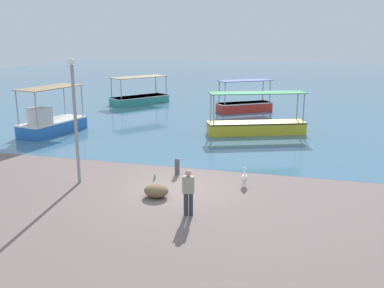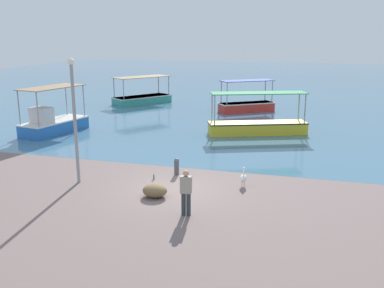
{
  "view_description": "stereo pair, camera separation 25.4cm",
  "coord_description": "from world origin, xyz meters",
  "px_view_note": "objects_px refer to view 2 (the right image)",
  "views": [
    {
      "loc": [
        5.09,
        -16.16,
        6.23
      ],
      "look_at": [
        -0.44,
        4.3,
        0.88
      ],
      "focal_mm": 40.0,
      "sensor_mm": 36.0,
      "label": 1
    },
    {
      "loc": [
        5.34,
        -16.09,
        6.23
      ],
      "look_at": [
        -0.44,
        4.3,
        0.88
      ],
      "focal_mm": 40.0,
      "sensor_mm": 36.0,
      "label": 2
    }
  ],
  "objects_px": {
    "net_pile": "(155,191)",
    "fisherman_standing": "(186,191)",
    "fishing_boat_outer": "(246,105)",
    "fishing_boat_near_left": "(257,126)",
    "pelican": "(243,178)",
    "fishing_boat_center": "(53,123)",
    "glass_bottle": "(154,177)",
    "lamp_post": "(74,114)",
    "fishing_boat_far_left": "(142,98)",
    "mooring_bollard": "(177,166)"
  },
  "relations": [
    {
      "from": "fishing_boat_outer",
      "to": "fisherman_standing",
      "type": "distance_m",
      "value": 22.25
    },
    {
      "from": "pelican",
      "to": "lamp_post",
      "type": "xyz_separation_m",
      "value": [
        -7.04,
        -1.46,
        2.66
      ]
    },
    {
      "from": "pelican",
      "to": "net_pile",
      "type": "bearing_deg",
      "value": -145.42
    },
    {
      "from": "fishing_boat_outer",
      "to": "pelican",
      "type": "bearing_deg",
      "value": -81.61
    },
    {
      "from": "lamp_post",
      "to": "fisherman_standing",
      "type": "height_order",
      "value": "lamp_post"
    },
    {
      "from": "fishing_boat_center",
      "to": "lamp_post",
      "type": "height_order",
      "value": "lamp_post"
    },
    {
      "from": "lamp_post",
      "to": "net_pile",
      "type": "bearing_deg",
      "value": -10.93
    },
    {
      "from": "fishing_boat_outer",
      "to": "net_pile",
      "type": "distance_m",
      "value": 20.82
    },
    {
      "from": "lamp_post",
      "to": "mooring_bollard",
      "type": "distance_m",
      "value": 5.12
    },
    {
      "from": "fishing_boat_outer",
      "to": "net_pile",
      "type": "bearing_deg",
      "value": -91.25
    },
    {
      "from": "mooring_bollard",
      "to": "net_pile",
      "type": "xyz_separation_m",
      "value": [
        0.04,
        -2.95,
        -0.16
      ]
    },
    {
      "from": "fishing_boat_far_left",
      "to": "mooring_bollard",
      "type": "relative_size",
      "value": 7.31
    },
    {
      "from": "mooring_bollard",
      "to": "fisherman_standing",
      "type": "bearing_deg",
      "value": -68.05
    },
    {
      "from": "lamp_post",
      "to": "fisherman_standing",
      "type": "distance_m",
      "value": 6.33
    },
    {
      "from": "fishing_boat_center",
      "to": "lamp_post",
      "type": "bearing_deg",
      "value": -51.02
    },
    {
      "from": "net_pile",
      "to": "fisherman_standing",
      "type": "bearing_deg",
      "value": -39.28
    },
    {
      "from": "fishing_boat_far_left",
      "to": "mooring_bollard",
      "type": "height_order",
      "value": "fishing_boat_far_left"
    },
    {
      "from": "fishing_boat_far_left",
      "to": "fisherman_standing",
      "type": "distance_m",
      "value": 26.78
    },
    {
      "from": "fishing_boat_far_left",
      "to": "net_pile",
      "type": "xyz_separation_m",
      "value": [
        9.84,
        -22.75,
        -0.26
      ]
    },
    {
      "from": "fishing_boat_outer",
      "to": "lamp_post",
      "type": "distance_m",
      "value": 20.67
    },
    {
      "from": "fishing_boat_near_left",
      "to": "fisherman_standing",
      "type": "bearing_deg",
      "value": -93.06
    },
    {
      "from": "fishing_boat_far_left",
      "to": "fishing_boat_center",
      "type": "height_order",
      "value": "fishing_boat_center"
    },
    {
      "from": "fishing_boat_near_left",
      "to": "fishing_boat_outer",
      "type": "xyz_separation_m",
      "value": [
        -2.01,
        8.33,
        -0.01
      ]
    },
    {
      "from": "fisherman_standing",
      "to": "fishing_boat_near_left",
      "type": "bearing_deg",
      "value": 86.94
    },
    {
      "from": "pelican",
      "to": "glass_bottle",
      "type": "relative_size",
      "value": 2.98
    },
    {
      "from": "mooring_bollard",
      "to": "fishing_boat_outer",
      "type": "bearing_deg",
      "value": 88.43
    },
    {
      "from": "lamp_post",
      "to": "mooring_bollard",
      "type": "height_order",
      "value": "lamp_post"
    },
    {
      "from": "fishing_boat_far_left",
      "to": "fishing_boat_center",
      "type": "relative_size",
      "value": 1.16
    },
    {
      "from": "fishing_boat_center",
      "to": "fisherman_standing",
      "type": "xyz_separation_m",
      "value": [
        12.28,
        -10.45,
        0.21
      ]
    },
    {
      "from": "fishing_boat_near_left",
      "to": "lamp_post",
      "type": "distance_m",
      "value": 13.55
    },
    {
      "from": "fishing_boat_near_left",
      "to": "pelican",
      "type": "height_order",
      "value": "fishing_boat_near_left"
    },
    {
      "from": "net_pile",
      "to": "glass_bottle",
      "type": "xyz_separation_m",
      "value": [
        -0.81,
        2.01,
        -0.15
      ]
    },
    {
      "from": "fishing_boat_outer",
      "to": "fishing_boat_far_left",
      "type": "relative_size",
      "value": 0.82
    },
    {
      "from": "fishing_boat_near_left",
      "to": "fishing_boat_center",
      "type": "bearing_deg",
      "value": -165.26
    },
    {
      "from": "fishing_boat_near_left",
      "to": "net_pile",
      "type": "xyz_separation_m",
      "value": [
        -2.46,
        -12.48,
        -0.31
      ]
    },
    {
      "from": "fishing_boat_center",
      "to": "glass_bottle",
      "type": "height_order",
      "value": "fishing_boat_center"
    },
    {
      "from": "pelican",
      "to": "fishing_boat_outer",
      "type": "bearing_deg",
      "value": 98.39
    },
    {
      "from": "net_pile",
      "to": "fishing_boat_far_left",
      "type": "bearing_deg",
      "value": 113.4
    },
    {
      "from": "fisherman_standing",
      "to": "fishing_boat_outer",
      "type": "bearing_deg",
      "value": 93.26
    },
    {
      "from": "fishing_boat_far_left",
      "to": "mooring_bollard",
      "type": "distance_m",
      "value": 22.1
    },
    {
      "from": "mooring_bollard",
      "to": "net_pile",
      "type": "relative_size",
      "value": 0.79
    },
    {
      "from": "glass_bottle",
      "to": "fishing_boat_center",
      "type": "bearing_deg",
      "value": 144.19
    },
    {
      "from": "fishing_boat_far_left",
      "to": "glass_bottle",
      "type": "bearing_deg",
      "value": -66.46
    },
    {
      "from": "fishing_boat_near_left",
      "to": "pelican",
      "type": "bearing_deg",
      "value": -85.9
    },
    {
      "from": "fishing_boat_near_left",
      "to": "fishing_boat_center",
      "type": "xyz_separation_m",
      "value": [
        -13.03,
        -3.43,
        0.13
      ]
    },
    {
      "from": "fishing_boat_outer",
      "to": "net_pile",
      "type": "relative_size",
      "value": 4.72
    },
    {
      "from": "fishing_boat_outer",
      "to": "lamp_post",
      "type": "xyz_separation_m",
      "value": [
        -4.3,
        -20.07,
        2.48
      ]
    },
    {
      "from": "mooring_bollard",
      "to": "pelican",
      "type": "bearing_deg",
      "value": -12.95
    },
    {
      "from": "fishing_boat_near_left",
      "to": "fishing_boat_outer",
      "type": "distance_m",
      "value": 8.57
    },
    {
      "from": "fishing_boat_near_left",
      "to": "fishing_boat_center",
      "type": "distance_m",
      "value": 13.47
    }
  ]
}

